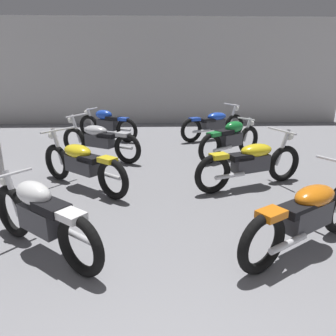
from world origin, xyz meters
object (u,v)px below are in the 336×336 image
Objects in this scene: motorcycle_right_row_3 at (231,139)px; motorcycle_right_row_4 at (214,124)px; motorcycle_left_row_1 at (41,216)px; motorcycle_left_row_3 at (99,140)px; motorcycle_right_row_2 at (251,162)px; motorcycle_left_row_2 at (82,163)px; motorcycle_left_row_4 at (107,124)px; motorcycle_right_row_1 at (308,214)px.

motorcycle_right_row_3 is 1.94m from motorcycle_right_row_4.
motorcycle_left_row_3 is at bearing 89.92° from motorcycle_left_row_1.
motorcycle_right_row_4 is (0.01, 3.75, 0.00)m from motorcycle_right_row_2.
motorcycle_left_row_2 is at bearing -89.89° from motorcycle_left_row_3.
motorcycle_right_row_4 is (2.93, 5.72, -0.01)m from motorcycle_left_row_1.
motorcycle_left_row_1 is 0.97× the size of motorcycle_right_row_3.
motorcycle_left_row_2 is at bearing -149.25° from motorcycle_right_row_3.
motorcycle_left_row_3 is (0.01, 3.82, -0.01)m from motorcycle_left_row_1.
motorcycle_right_row_2 is at bearing -51.51° from motorcycle_left_row_4.
motorcycle_left_row_3 reaches higher than motorcycle_left_row_1.
motorcycle_right_row_4 is at bearing 62.85° from motorcycle_left_row_1.
motorcycle_left_row_3 and motorcycle_right_row_1 have the same top height.
motorcycle_right_row_4 reaches higher than motorcycle_left_row_1.
motorcycle_left_row_1 is at bearing -90.24° from motorcycle_left_row_2.
motorcycle_right_row_2 is 1.04× the size of motorcycle_right_row_4.
motorcycle_left_row_3 reaches higher than motorcycle_left_row_4.
motorcycle_right_row_1 is at bearing -89.88° from motorcycle_right_row_3.
motorcycle_right_row_4 is at bearing 90.49° from motorcycle_right_row_1.
motorcycle_left_row_2 reaches higher than motorcycle_left_row_1.
motorcycle_right_row_4 is at bearing 33.01° from motorcycle_left_row_3.
motorcycle_right_row_3 is (-0.01, 3.82, 0.01)m from motorcycle_right_row_1.
motorcycle_right_row_2 is (-0.06, 2.01, 0.00)m from motorcycle_right_row_1.
motorcycle_left_row_1 and motorcycle_left_row_4 have the same top height.
motorcycle_right_row_3 is at bearing -0.71° from motorcycle_left_row_3.
motorcycle_left_row_4 is at bearing 90.97° from motorcycle_left_row_1.
motorcycle_left_row_3 is 1.03× the size of motorcycle_right_row_1.
motorcycle_right_row_4 is (-0.05, 5.76, 0.00)m from motorcycle_right_row_1.
motorcycle_right_row_2 is 1.81m from motorcycle_right_row_3.
motorcycle_left_row_4 is at bearing 128.49° from motorcycle_right_row_2.
motorcycle_right_row_4 is (3.03, -0.05, -0.01)m from motorcycle_left_row_4.
motorcycle_right_row_3 is at bearing -88.79° from motorcycle_right_row_4.
motorcycle_left_row_2 is 3.45m from motorcycle_right_row_3.
motorcycle_left_row_4 is at bearing 117.94° from motorcycle_right_row_1.
motorcycle_left_row_3 is 1.18× the size of motorcycle_right_row_3.
motorcycle_left_row_2 and motorcycle_right_row_1 have the same top height.
motorcycle_left_row_2 is at bearing 145.35° from motorcycle_right_row_1.
motorcycle_left_row_1 is 3.82m from motorcycle_left_row_3.
motorcycle_right_row_1 is at bearing -62.06° from motorcycle_left_row_4.
motorcycle_left_row_2 is 3.76m from motorcycle_left_row_4.
motorcycle_right_row_3 is (3.07, -1.99, 0.00)m from motorcycle_left_row_4.
motorcycle_left_row_4 is 0.95× the size of motorcycle_right_row_1.
motorcycle_right_row_2 is (3.02, -3.80, -0.01)m from motorcycle_left_row_4.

